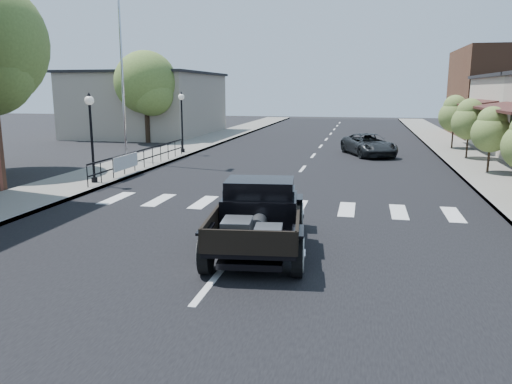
# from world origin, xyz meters

# --- Properties ---
(ground) EXTENTS (120.00, 120.00, 0.00)m
(ground) POSITION_xyz_m (0.00, 0.00, 0.00)
(ground) COLOR black
(ground) RESTS_ON ground
(road) EXTENTS (14.00, 80.00, 0.02)m
(road) POSITION_xyz_m (0.00, 15.00, 0.01)
(road) COLOR black
(road) RESTS_ON ground
(road_markings) EXTENTS (12.00, 60.00, 0.06)m
(road_markings) POSITION_xyz_m (0.00, 10.00, 0.00)
(road_markings) COLOR silver
(road_markings) RESTS_ON ground
(sidewalk_left) EXTENTS (3.00, 80.00, 0.15)m
(sidewalk_left) POSITION_xyz_m (-8.50, 15.00, 0.07)
(sidewalk_left) COLOR gray
(sidewalk_left) RESTS_ON ground
(sidewalk_right) EXTENTS (3.00, 80.00, 0.15)m
(sidewalk_right) POSITION_xyz_m (8.50, 15.00, 0.07)
(sidewalk_right) COLOR gray
(sidewalk_right) RESTS_ON ground
(low_building_left) EXTENTS (10.00, 12.00, 5.00)m
(low_building_left) POSITION_xyz_m (-15.00, 28.00, 2.50)
(low_building_left) COLOR gray
(low_building_left) RESTS_ON ground
(railing) EXTENTS (0.08, 10.00, 1.00)m
(railing) POSITION_xyz_m (-7.30, 10.00, 0.65)
(railing) COLOR black
(railing) RESTS_ON sidewalk_left
(banner) EXTENTS (0.04, 2.20, 0.60)m
(banner) POSITION_xyz_m (-7.22, 8.00, 0.45)
(banner) COLOR silver
(banner) RESTS_ON sidewalk_left
(lamp_post_b) EXTENTS (0.36, 0.36, 3.52)m
(lamp_post_b) POSITION_xyz_m (-7.60, 6.00, 1.91)
(lamp_post_b) COLOR black
(lamp_post_b) RESTS_ON sidewalk_left
(lamp_post_c) EXTENTS (0.36, 0.36, 3.52)m
(lamp_post_c) POSITION_xyz_m (-7.60, 16.00, 1.91)
(lamp_post_c) COLOR black
(lamp_post_c) RESTS_ON sidewalk_left
(flagpole) EXTENTS (0.12, 0.12, 12.65)m
(flagpole) POSITION_xyz_m (-9.20, 12.00, 6.48)
(flagpole) COLOR silver
(flagpole) RESTS_ON sidewalk_left
(big_tree_far) EXTENTS (4.43, 4.43, 6.50)m
(big_tree_far) POSITION_xyz_m (-12.50, 22.00, 3.25)
(big_tree_far) COLOR #597331
(big_tree_far) RESTS_ON ground
(small_tree_c) EXTENTS (1.68, 1.68, 2.81)m
(small_tree_c) POSITION_xyz_m (8.30, 11.98, 1.55)
(small_tree_c) COLOR #5C7335
(small_tree_c) RESTS_ON sidewalk_right
(small_tree_d) EXTENTS (1.83, 1.83, 3.05)m
(small_tree_d) POSITION_xyz_m (8.30, 16.93, 1.68)
(small_tree_d) COLOR #5C7335
(small_tree_d) RESTS_ON sidewalk_right
(small_tree_e) EXTENTS (1.91, 1.91, 3.18)m
(small_tree_e) POSITION_xyz_m (8.30, 21.71, 1.74)
(small_tree_e) COLOR #5C7335
(small_tree_e) RESTS_ON sidewalk_right
(hotrod_pickup) EXTENTS (2.86, 5.18, 1.72)m
(hotrod_pickup) POSITION_xyz_m (0.48, -0.51, 0.86)
(hotrod_pickup) COLOR black
(hotrod_pickup) RESTS_ON ground
(second_car) EXTENTS (3.60, 4.97, 1.26)m
(second_car) POSITION_xyz_m (3.12, 17.81, 0.63)
(second_car) COLOR black
(second_car) RESTS_ON ground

